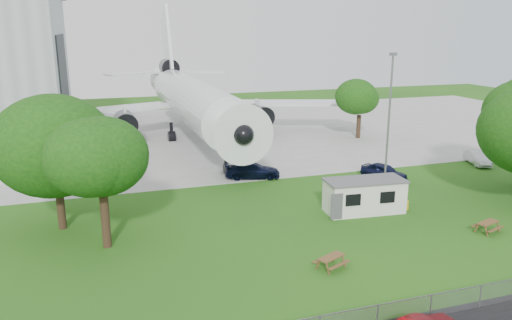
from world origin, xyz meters
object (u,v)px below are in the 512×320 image
object	(u,v)px
airliner	(191,98)
site_cabin	(364,196)
picnic_east	(487,232)
picnic_west	(331,268)

from	to	relation	value
airliner	site_cabin	world-z (taller)	airliner
airliner	picnic_east	bearing A→B (deg)	-69.92
airliner	site_cabin	distance (m)	32.28
site_cabin	picnic_east	distance (m)	8.96
picnic_east	picnic_west	bearing A→B (deg)	168.80
picnic_west	picnic_east	size ratio (longest dim) A/B	1.00
site_cabin	picnic_east	world-z (taller)	site_cabin
site_cabin	picnic_west	xyz separation A→B (m)	(-6.74, -7.87, -1.31)
picnic_east	airliner	bearing A→B (deg)	92.12
site_cabin	airliner	bearing A→B (deg)	103.55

